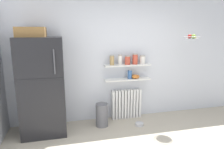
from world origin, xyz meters
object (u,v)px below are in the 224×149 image
object	(u,v)px
storage_jar_0	(112,60)
pet_food_bowl	(139,124)
hanging_fruit_basket	(192,37)
storage_jar_1	(120,60)
vase	(130,75)
storage_jar_3	(135,59)
shelf_bowl	(135,76)
radiator	(126,104)
storage_jar_2	(128,60)
storage_jar_4	(143,60)
refrigerator	(42,85)
trash_bin	(102,115)

from	to	relation	value
storage_jar_0	pet_food_bowl	bearing A→B (deg)	-39.54
hanging_fruit_basket	pet_food_bowl	bearing A→B (deg)	178.94
storage_jar_1	vase	bearing A→B (deg)	0.00
storage_jar_1	storage_jar_3	xyz separation A→B (m)	(0.33, 0.00, 0.01)
pet_food_bowl	hanging_fruit_basket	bearing A→B (deg)	-1.06
shelf_bowl	pet_food_bowl	size ratio (longest dim) A/B	1.08
radiator	hanging_fruit_basket	world-z (taller)	hanging_fruit_basket
radiator	vase	size ratio (longest dim) A/B	3.72
storage_jar_2	radiator	bearing A→B (deg)	90.00
storage_jar_4	storage_jar_1	bearing A→B (deg)	-180.00
storage_jar_1	storage_jar_4	xyz separation A→B (m)	(0.49, 0.00, -0.01)
storage_jar_3	shelf_bowl	xyz separation A→B (m)	(0.01, -0.00, -0.37)
storage_jar_2	storage_jar_3	bearing A→B (deg)	0.00
storage_jar_3	storage_jar_4	bearing A→B (deg)	-0.00
storage_jar_0	hanging_fruit_basket	xyz separation A→B (m)	(1.49, -0.41, 0.46)
refrigerator	pet_food_bowl	world-z (taller)	refrigerator
storage_jar_3	hanging_fruit_basket	distance (m)	1.17
refrigerator	storage_jar_1	distance (m)	1.56
storage_jar_4	hanging_fruit_basket	size ratio (longest dim) A/B	0.56
storage_jar_2	trash_bin	world-z (taller)	storage_jar_2
storage_jar_0	storage_jar_3	world-z (taller)	storage_jar_3
storage_jar_4	storage_jar_2	bearing A→B (deg)	-180.00
storage_jar_2	pet_food_bowl	distance (m)	1.31
trash_bin	pet_food_bowl	xyz separation A→B (m)	(0.73, -0.16, -0.20)
refrigerator	hanging_fruit_basket	size ratio (longest dim) A/B	5.95
storage_jar_2	trash_bin	distance (m)	1.22
vase	storage_jar_1	bearing A→B (deg)	-180.00
storage_jar_1	vase	world-z (taller)	storage_jar_1
storage_jar_0	pet_food_bowl	world-z (taller)	storage_jar_0
storage_jar_0	trash_bin	xyz separation A→B (m)	(-0.26, -0.23, -1.05)
storage_jar_4	radiator	bearing A→B (deg)	174.76
storage_jar_0	storage_jar_4	bearing A→B (deg)	0.00
radiator	vase	distance (m)	0.65
refrigerator	radiator	size ratio (longest dim) A/B	3.00
storage_jar_2	hanging_fruit_basket	distance (m)	1.32
radiator	hanging_fruit_basket	xyz separation A→B (m)	(1.16, -0.44, 1.43)
shelf_bowl	trash_bin	bearing A→B (deg)	-163.16
storage_jar_2	vase	size ratio (longest dim) A/B	1.07
shelf_bowl	hanging_fruit_basket	bearing A→B (deg)	-22.59
storage_jar_0	storage_jar_1	world-z (taller)	storage_jar_1
shelf_bowl	pet_food_bowl	world-z (taller)	shelf_bowl
storage_jar_1	storage_jar_4	distance (m)	0.49
storage_jar_1	pet_food_bowl	world-z (taller)	storage_jar_1
pet_food_bowl	storage_jar_4	bearing A→B (deg)	65.23
storage_jar_0	hanging_fruit_basket	bearing A→B (deg)	-15.41
storage_jar_4	hanging_fruit_basket	xyz separation A→B (m)	(0.83, -0.41, 0.47)
refrigerator	storage_jar_2	distance (m)	1.71
storage_jar_2	storage_jar_4	xyz separation A→B (m)	(0.33, 0.00, -0.00)
storage_jar_3	storage_jar_4	size ratio (longest dim) A/B	1.22
shelf_bowl	pet_food_bowl	distance (m)	0.97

